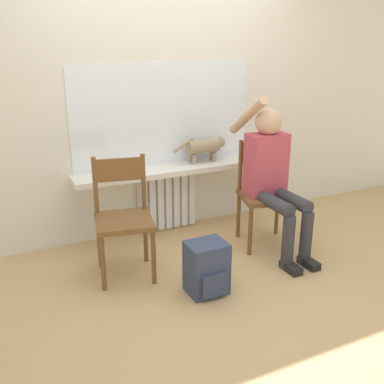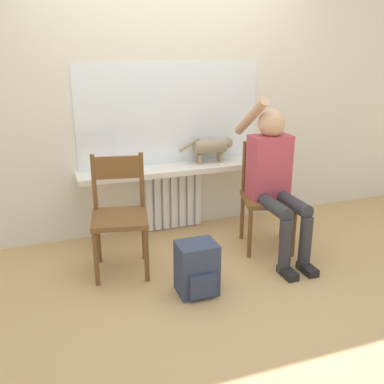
# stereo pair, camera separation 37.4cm
# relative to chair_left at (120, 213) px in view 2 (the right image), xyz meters

# --- Properties ---
(ground_plane) EXTENTS (12.00, 12.00, 0.00)m
(ground_plane) POSITION_rel_chair_left_xyz_m (0.63, -0.49, -0.48)
(ground_plane) COLOR tan
(wall_with_window) EXTENTS (7.00, 0.06, 2.70)m
(wall_with_window) POSITION_rel_chair_left_xyz_m (0.63, 0.74, 0.87)
(wall_with_window) COLOR silver
(wall_with_window) RESTS_ON ground_plane
(radiator) EXTENTS (0.57, 0.08, 0.59)m
(radiator) POSITION_rel_chair_left_xyz_m (0.63, 0.66, -0.18)
(radiator) COLOR white
(radiator) RESTS_ON ground_plane
(windowsill) EXTENTS (1.79, 0.29, 0.05)m
(windowsill) POSITION_rel_chair_left_xyz_m (0.63, 0.56, 0.14)
(windowsill) COLOR white
(windowsill) RESTS_ON radiator
(window_glass) EXTENTS (1.71, 0.01, 0.92)m
(window_glass) POSITION_rel_chair_left_xyz_m (0.63, 0.70, 0.62)
(window_glass) COLOR white
(window_glass) RESTS_ON windowsill
(chair_left) EXTENTS (0.50, 0.50, 0.92)m
(chair_left) POSITION_rel_chair_left_xyz_m (0.00, 0.00, 0.00)
(chair_left) COLOR brown
(chair_left) RESTS_ON ground_plane
(chair_right) EXTENTS (0.52, 0.52, 0.92)m
(chair_right) POSITION_rel_chair_left_xyz_m (1.29, -0.00, 0.00)
(chair_right) COLOR brown
(chair_right) RESTS_ON ground_plane
(person) EXTENTS (0.36, 1.03, 1.33)m
(person) POSITION_rel_chair_left_xyz_m (1.28, -0.12, 0.21)
(person) COLOR #333338
(person) RESTS_ON ground_plane
(cat) EXTENTS (0.54, 0.13, 0.26)m
(cat) POSITION_rel_chair_left_xyz_m (1.01, 0.60, 0.31)
(cat) COLOR #9E896B
(cat) RESTS_ON windowsill
(backpack) EXTENTS (0.28, 0.26, 0.39)m
(backpack) POSITION_rel_chair_left_xyz_m (0.44, -0.54, -0.29)
(backpack) COLOR #333D56
(backpack) RESTS_ON ground_plane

